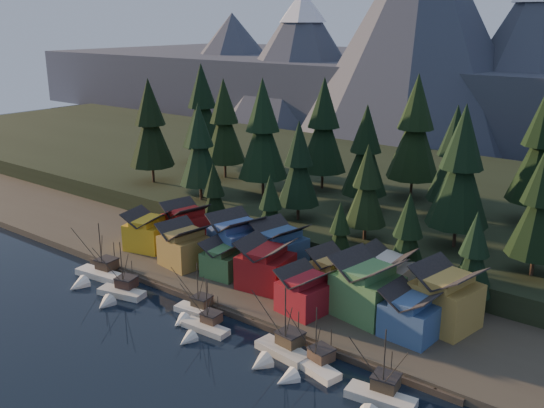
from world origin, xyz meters
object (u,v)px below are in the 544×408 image
Objects in this scene: boat_2 at (193,305)px; house_front_0 at (148,229)px; boat_0 at (95,269)px; house_front_1 at (184,244)px; boat_1 at (118,286)px; boat_4 at (278,343)px; house_back_0 at (186,222)px; boat_6 at (378,391)px; house_back_1 at (236,238)px; boat_5 at (307,360)px; boat_3 at (201,323)px.

boat_2 is 1.05× the size of house_front_0.
house_front_1 is (11.02, 13.41, 3.71)m from boat_0.
boat_1 is 35.41m from boat_4.
boat_4 is 1.24× the size of house_back_0.
boat_2 is at bearing -32.05° from house_front_1.
boat_0 reaches higher than house_front_1.
house_front_1 is at bearing 155.77° from boat_6.
boat_4 is at bearing -16.46° from house_back_0.
boat_0 is 1.32× the size of house_front_1.
boat_4 is 34.88m from house_back_1.
house_back_1 reaches higher than boat_4.
boat_5 is 1.11× the size of house_back_0.
house_front_1 reaches higher than boat_3.
house_front_0 is at bearing 148.43° from boat_3.
boat_3 is 20.02m from boat_5.
boat_3 is 31.90m from boat_6.
boat_4 is (35.36, 1.74, 0.21)m from boat_1.
boat_0 is 10.38m from boat_1.
house_back_0 reaches higher than house_front_0.
boat_0 is at bearing -97.75° from house_front_0.
house_front_1 is (0.94, 15.92, 3.76)m from boat_1.
boat_5 is 1.10× the size of house_front_0.
house_back_1 is at bearing 159.22° from boat_5.
house_back_1 is (18.41, 20.85, 4.47)m from boat_0.
house_back_0 reaches higher than boat_6.
boat_0 reaches higher than boat_1.
house_front_0 is (-1.59, 15.03, 3.52)m from boat_0.
house_back_1 reaches higher than house_front_1.
boat_0 is 45.44m from boat_4.
boat_1 is 1.11× the size of boat_2.
boat_5 is at bearing -12.24° from house_front_1.
boat_0 is at bearing -121.42° from house_front_1.
house_back_1 is at bearing 104.67° from boat_2.
boat_0 is at bearing 171.97° from boat_3.
house_back_0 is at bearing 150.43° from boat_6.
boat_2 is 25.33m from boat_5.
boat_4 is (45.44, -0.77, 0.16)m from boat_0.
boat_0 is at bearing 151.70° from boat_1.
boat_3 is at bearing 172.99° from boat_6.
house_front_0 is (-32.79, 17.56, 3.98)m from boat_3.
boat_0 is at bearing -117.23° from house_back_1.
boat_2 is 6.25m from boat_3.
house_back_1 is (-44.68, 23.12, 4.50)m from boat_6.
house_back_1 reaches higher than house_back_0.
house_front_1 is 10.52m from house_back_1.
boat_3 is (21.12, -0.01, -0.41)m from boat_1.
boat_0 reaches higher than house_front_0.
boat_5 is (51.19, -1.39, -0.27)m from boat_0.
house_back_0 is (-7.58, 24.84, 4.03)m from boat_1.
boat_0 reaches higher than house_back_0.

